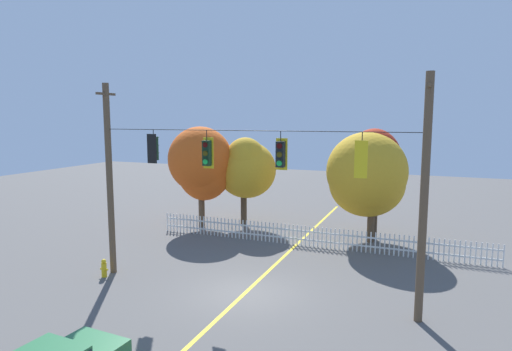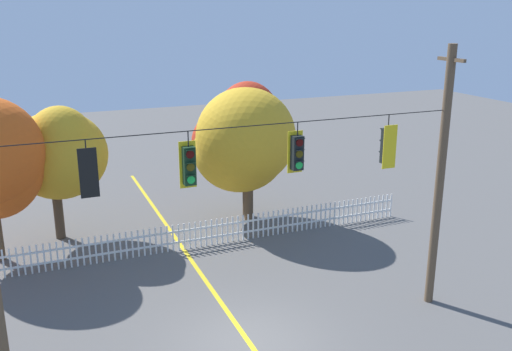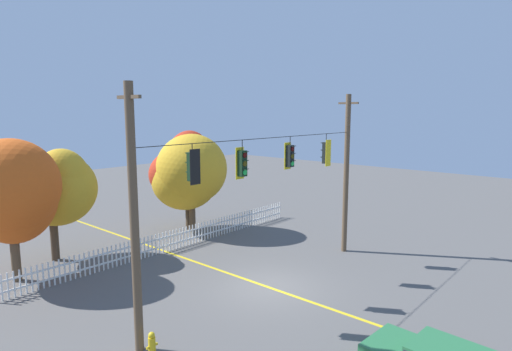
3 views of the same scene
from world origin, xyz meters
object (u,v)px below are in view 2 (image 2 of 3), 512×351
at_px(traffic_signal_northbound_primary, 297,153).
at_px(traffic_signal_northbound_secondary, 387,146).
at_px(traffic_signal_southbound_primary, 88,172).
at_px(autumn_maple_far_west, 240,134).
at_px(autumn_oak_far_east, 243,143).
at_px(autumn_maple_mid, 60,153).
at_px(traffic_signal_westbound_side, 189,166).

relative_size(traffic_signal_northbound_primary, traffic_signal_northbound_secondary, 0.92).
bearing_deg(traffic_signal_northbound_secondary, traffic_signal_southbound_primary, 180.00).
distance_m(traffic_signal_southbound_primary, traffic_signal_northbound_primary, 5.40).
bearing_deg(traffic_signal_northbound_secondary, autumn_maple_far_west, 95.31).
xyz_separation_m(autumn_oak_far_east, autumn_maple_far_west, (0.08, 0.56, 0.26)).
bearing_deg(traffic_signal_northbound_secondary, autumn_maple_mid, 130.57).
height_order(traffic_signal_northbound_primary, autumn_maple_mid, traffic_signal_northbound_primary).
height_order(traffic_signal_westbound_side, traffic_signal_northbound_secondary, same).
bearing_deg(traffic_signal_northbound_primary, autumn_oak_far_east, 78.05).
relative_size(traffic_signal_westbound_side, traffic_signal_northbound_secondary, 0.97).
height_order(traffic_signal_westbound_side, autumn_maple_mid, traffic_signal_westbound_side).
relative_size(traffic_signal_southbound_primary, autumn_maple_mid, 0.24).
bearing_deg(traffic_signal_southbound_primary, autumn_maple_far_west, 52.23).
bearing_deg(traffic_signal_westbound_side, traffic_signal_southbound_primary, -179.55).
relative_size(traffic_signal_westbound_side, autumn_maple_far_west, 0.24).
relative_size(traffic_signal_northbound_primary, autumn_maple_far_west, 0.23).
relative_size(traffic_signal_southbound_primary, autumn_oak_far_east, 0.23).
height_order(traffic_signal_southbound_primary, autumn_oak_far_east, traffic_signal_southbound_primary).
bearing_deg(traffic_signal_northbound_primary, autumn_maple_mid, 119.46).
relative_size(autumn_maple_mid, autumn_maple_far_west, 0.90).
distance_m(traffic_signal_westbound_side, traffic_signal_northbound_secondary, 5.84).
height_order(autumn_oak_far_east, autumn_maple_far_west, autumn_maple_far_west).
bearing_deg(autumn_oak_far_east, traffic_signal_northbound_secondary, -83.82).
distance_m(traffic_signal_northbound_secondary, autumn_oak_far_east, 9.18).
bearing_deg(autumn_maple_far_west, autumn_oak_far_east, -98.59).
xyz_separation_m(traffic_signal_northbound_primary, traffic_signal_northbound_secondary, (2.86, -0.02, -0.07)).
distance_m(traffic_signal_westbound_side, autumn_maple_far_west, 10.82).
height_order(autumn_maple_mid, autumn_oak_far_east, autumn_oak_far_east).
height_order(traffic_signal_southbound_primary, traffic_signal_northbound_primary, same).
relative_size(traffic_signal_northbound_secondary, autumn_oak_far_east, 0.26).
relative_size(traffic_signal_southbound_primary, traffic_signal_northbound_primary, 0.96).
xyz_separation_m(traffic_signal_westbound_side, traffic_signal_northbound_primary, (2.98, -0.00, 0.04)).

